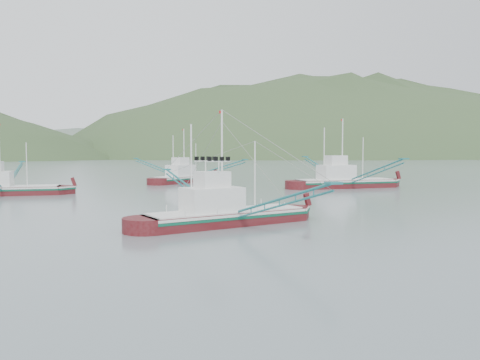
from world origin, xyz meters
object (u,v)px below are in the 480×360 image
object	(u,v)px
bg_boat_far	(186,170)
bg_boat_left	(3,185)
bg_boat_right	(344,178)
main_boat	(225,201)

from	to	relation	value
bg_boat_far	bg_boat_left	distance (m)	33.76
bg_boat_right	bg_boat_left	size ratio (longest dim) A/B	1.15
main_boat	bg_boat_left	xyz separation A→B (m)	(-22.38, 33.05, -0.44)
bg_boat_left	main_boat	bearing A→B (deg)	-54.55
bg_boat_right	bg_boat_far	size ratio (longest dim) A/B	1.26
main_boat	bg_boat_far	world-z (taller)	bg_boat_far
main_boat	bg_boat_far	size ratio (longest dim) A/B	1.01
main_boat	bg_boat_far	distance (m)	52.24
main_boat	bg_boat_left	distance (m)	39.92
main_boat	bg_boat_right	bearing A→B (deg)	33.03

